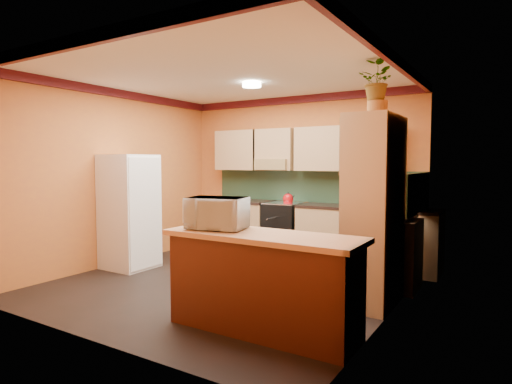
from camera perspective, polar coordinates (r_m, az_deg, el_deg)
room_shell at (r=5.76m, az=-2.11°, el=8.98°), size 4.24×4.24×2.72m
base_cabinets_back at (r=6.94m, az=8.34°, el=-5.57°), size 3.65×0.60×0.88m
countertop_back at (r=6.88m, az=8.38°, el=-1.79°), size 3.65×0.62×0.04m
stove at (r=7.20m, az=3.75°, el=-5.07°), size 0.58×0.58×0.91m
kettle at (r=7.05m, az=4.30°, el=-0.81°), size 0.19×0.19×0.18m
sink at (r=6.61m, az=14.57°, el=-1.81°), size 0.48×0.40×0.03m
base_cabinets_right at (r=5.71m, az=16.90°, el=-7.78°), size 0.60×0.80×0.88m
countertop_right at (r=5.64m, az=17.00°, el=-3.19°), size 0.62×0.80×0.04m
fridge at (r=6.68m, az=-16.53°, el=-2.52°), size 0.68×0.66×1.70m
pantry at (r=4.92m, az=15.47°, el=-2.44°), size 0.48×0.90×2.10m
fern_pot at (r=4.97m, az=15.88°, el=10.68°), size 0.22×0.22×0.16m
fern at (r=5.02m, az=15.95°, el=13.98°), size 0.48×0.45×0.42m
breakfast_bar at (r=4.08m, az=0.88°, el=-12.34°), size 1.80×0.55×0.88m
bar_top at (r=3.98m, az=0.88°, el=-5.90°), size 1.90×0.65×0.05m
microwave at (r=4.24m, az=-5.24°, el=-2.82°), size 0.64×0.51×0.31m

